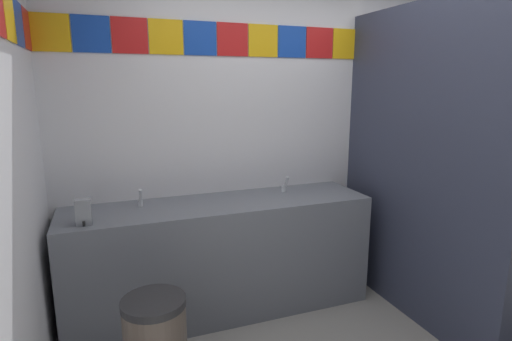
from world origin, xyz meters
TOP-DOWN VIEW (x-y plane):
  - wall_back at (-0.00, 1.54)m, footprint 3.65×0.09m
  - vanity_counter at (-0.68, 1.22)m, footprint 2.20×0.56m
  - faucet_left at (-1.23, 1.31)m, footprint 0.04×0.10m
  - faucet_right at (-0.13, 1.31)m, footprint 0.04×0.10m
  - soap_dispenser at (-1.58, 1.06)m, footprint 0.09×0.09m
  - stall_divider at (0.74, 0.45)m, footprint 0.92×1.58m
  - toilet at (1.08, 1.12)m, footprint 0.39×0.49m

SIDE VIEW (x-z plane):
  - toilet at x=1.08m, z-range -0.07..0.67m
  - vanity_counter at x=-0.68m, z-range 0.01..0.85m
  - faucet_left at x=-1.23m, z-range 0.83..0.97m
  - faucet_right at x=-0.13m, z-range 0.83..0.97m
  - soap_dispenser at x=-1.58m, z-range 0.84..1.00m
  - stall_divider at x=0.74m, z-range 0.00..2.22m
  - wall_back at x=0.00m, z-range 0.00..2.85m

